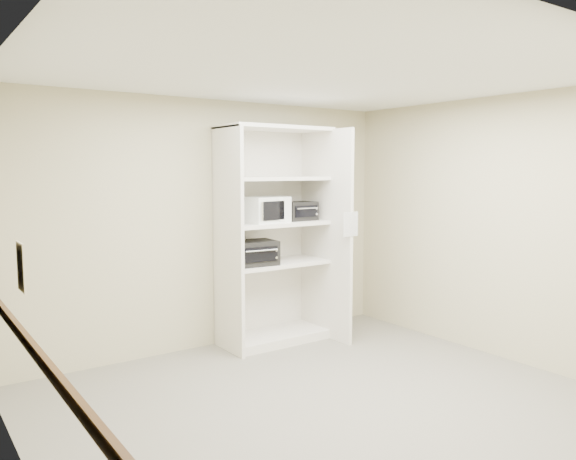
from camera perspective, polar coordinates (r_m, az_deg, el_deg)
floor at (r=4.90m, az=3.92°, el=-17.28°), size 4.50×4.00×0.01m
ceiling at (r=4.56m, az=4.18°, el=15.64°), size 4.50×4.00×0.01m
wall_back at (r=6.21m, az=-7.70°, el=0.57°), size 4.50×0.02×2.70m
wall_front at (r=3.26m, az=26.92°, el=-5.05°), size 4.50×0.02×2.70m
wall_left at (r=3.58m, az=-25.16°, el=-4.01°), size 0.02×4.00×2.70m
wall_right at (r=6.20m, az=20.39°, el=0.23°), size 0.02×4.00×2.70m
shelving_unit at (r=6.31m, az=-1.05°, el=-1.28°), size 1.24×0.92×2.42m
microwave at (r=6.15m, az=-2.38°, el=2.08°), size 0.52×0.42×0.28m
toaster_oven_upper at (r=6.42m, az=1.08°, el=1.94°), size 0.38×0.28×0.21m
toaster_oven_lower at (r=6.08m, az=-3.55°, el=-2.33°), size 0.51×0.41×0.26m
paper_sign at (r=6.12m, az=6.39°, el=0.59°), size 0.21×0.01×0.26m
chair_rail at (r=3.69m, az=-24.50°, el=-10.89°), size 0.04×3.98×0.08m
wall_poster at (r=3.77m, az=-25.49°, el=-3.41°), size 0.01×0.22×0.30m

